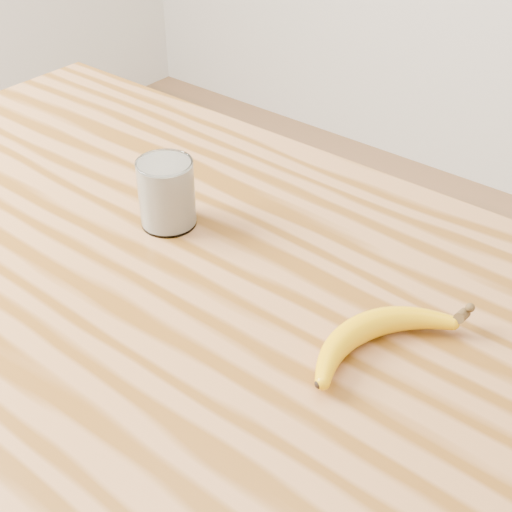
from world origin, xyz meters
The scene contains 3 objects.
table centered at (0.00, 0.00, 0.77)m, with size 1.20×0.80×0.90m.
smoothie_glass centered at (0.01, 0.07, 0.95)m, with size 0.08×0.08×0.10m.
banana centered at (0.36, 0.04, 0.92)m, with size 0.10×0.28×0.03m, color #DE9D07, non-canonical shape.
Camera 1 is at (0.66, -0.53, 1.48)m, focal length 50.00 mm.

